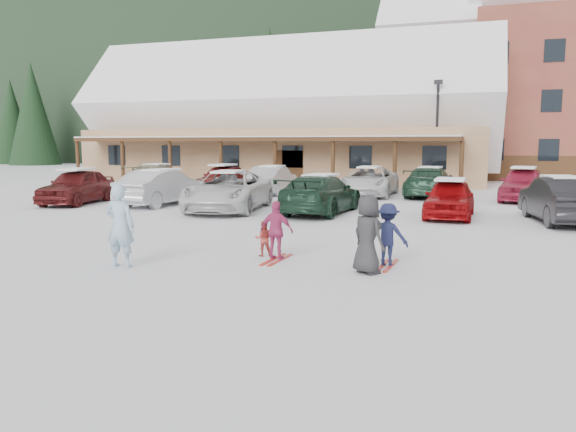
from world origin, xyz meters
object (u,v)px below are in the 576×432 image
(parked_car_2, at_px, (228,191))
(parked_car_5, at_px, (561,200))
(day_lodge, at_px, (285,125))
(bystander_dark, at_px, (368,235))
(adult_skier, at_px, (120,226))
(parked_car_9, at_px, (272,180))
(parked_car_0, at_px, (77,186))
(parked_car_10, at_px, (369,181))
(parked_car_7, at_px, (157,177))
(parked_car_8, at_px, (223,178))
(child_navy, at_px, (388,235))
(parked_car_1, at_px, (162,187))
(parked_car_12, at_px, (523,184))
(child_magenta, at_px, (276,231))
(toddler_red, at_px, (263,239))
(parked_car_11, at_px, (430,182))
(parked_car_4, at_px, (450,198))
(lamp_post, at_px, (437,128))
(parked_car_3, at_px, (321,194))

(parked_car_2, relative_size, parked_car_5, 1.19)
(day_lodge, distance_m, bystander_dark, 30.26)
(adult_skier, bearing_deg, parked_car_9, -85.25)
(parked_car_0, bearing_deg, parked_car_10, 24.24)
(parked_car_7, relative_size, parked_car_8, 1.14)
(day_lodge, bearing_deg, child_navy, -66.74)
(parked_car_1, bearing_deg, parked_car_12, -149.91)
(adult_skier, distance_m, child_magenta, 3.44)
(parked_car_1, xyz_separation_m, parked_car_9, (2.68, 6.50, -0.03))
(toddler_red, relative_size, parked_car_11, 0.16)
(day_lodge, xyz_separation_m, parked_car_11, (11.21, -10.54, -3.20))
(adult_skier, height_order, parked_car_8, adult_skier)
(adult_skier, bearing_deg, parked_car_7, -65.29)
(child_navy, relative_size, parked_car_4, 0.34)
(parked_car_4, height_order, parked_car_12, parked_car_12)
(day_lodge, distance_m, parked_car_5, 24.72)
(child_magenta, bearing_deg, parked_car_7, -48.24)
(adult_skier, height_order, child_navy, adult_skier)
(parked_car_7, bearing_deg, parked_car_4, 151.49)
(child_navy, relative_size, bystander_dark, 0.85)
(adult_skier, relative_size, parked_car_5, 0.38)
(parked_car_5, xyz_separation_m, parked_car_9, (-12.92, 7.00, -0.04))
(parked_car_4, bearing_deg, bystander_dark, -95.48)
(lamp_post, xyz_separation_m, bystander_dark, (0.27, -23.16, -2.75))
(parked_car_2, bearing_deg, bystander_dark, -59.34)
(parked_car_5, height_order, parked_car_7, parked_car_5)
(adult_skier, height_order, parked_car_12, adult_skier)
(parked_car_3, distance_m, parked_car_7, 14.16)
(parked_car_7, relative_size, parked_car_11, 0.98)
(child_magenta, relative_size, bystander_dark, 0.84)
(toddler_red, relative_size, bystander_dark, 0.52)
(lamp_post, distance_m, adult_skier, 24.89)
(parked_car_2, height_order, parked_car_4, parked_car_2)
(parked_car_5, distance_m, parked_car_10, 10.92)
(parked_car_4, relative_size, parked_car_9, 0.91)
(adult_skier, xyz_separation_m, toddler_red, (2.50, 2.10, -0.49))
(parked_car_5, bearing_deg, parked_car_9, -38.13)
(parked_car_1, height_order, parked_car_8, parked_car_1)
(toddler_red, distance_m, parked_car_9, 16.36)
(parked_car_3, bearing_deg, child_magenta, 102.41)
(parked_car_5, distance_m, parked_car_9, 14.70)
(child_navy, distance_m, parked_car_8, 19.34)
(toddler_red, relative_size, parked_car_3, 0.17)
(child_navy, distance_m, parked_car_7, 22.53)
(child_navy, xyz_separation_m, parked_car_8, (-11.32, 15.68, 0.06))
(parked_car_7, bearing_deg, parked_car_11, 176.54)
(parked_car_2, bearing_deg, parked_car_7, 127.53)
(child_navy, bearing_deg, parked_car_4, -92.79)
(parked_car_8, xyz_separation_m, parked_car_9, (2.90, -0.11, -0.02))
(day_lodge, distance_m, parked_car_8, 11.79)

